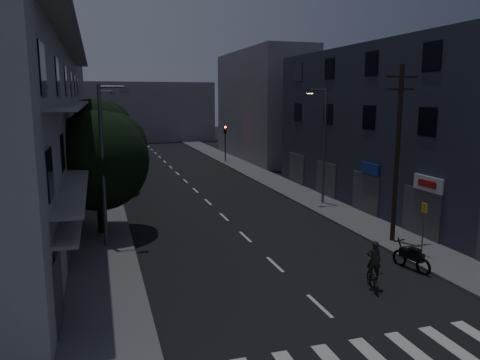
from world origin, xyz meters
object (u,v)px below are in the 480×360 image
utility_pole (397,151)px  cyclist (373,273)px  bus_stop_sign (424,220)px  motorcycle (411,258)px

utility_pole → cyclist: (-4.35, -4.96, -4.19)m
bus_stop_sign → cyclist: 5.09m
utility_pole → motorcycle: 5.83m
utility_pole → cyclist: bearing=-131.3°
bus_stop_sign → motorcycle: (-1.43, -1.12, -1.36)m
motorcycle → cyclist: cyclist is taller
utility_pole → cyclist: 7.82m
bus_stop_sign → motorcycle: 2.27m
cyclist → utility_pole: bearing=66.1°
utility_pole → motorcycle: bearing=-113.0°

